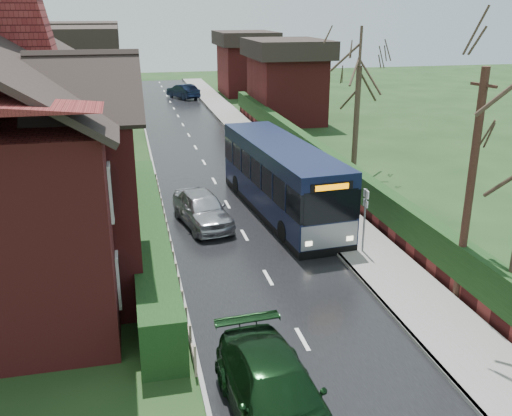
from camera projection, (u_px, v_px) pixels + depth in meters
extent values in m
plane|color=#2A481F|center=(283.00, 306.00, 17.95)|extent=(140.00, 140.00, 0.00)
cube|color=black|center=(227.00, 205.00, 27.14)|extent=(6.00, 100.00, 0.02)
cube|color=slate|center=(312.00, 197.00, 28.02)|extent=(2.50, 100.00, 0.14)
cube|color=gray|center=(289.00, 199.00, 27.77)|extent=(0.12, 100.00, 0.14)
cube|color=gray|center=(163.00, 208.00, 26.49)|extent=(0.12, 100.00, 0.10)
cube|color=black|center=(149.00, 235.00, 21.46)|extent=(1.20, 16.00, 1.60)
cube|color=maroon|center=(342.00, 190.00, 28.27)|extent=(0.30, 50.00, 0.60)
cube|color=black|center=(343.00, 173.00, 27.97)|extent=(0.60, 50.00, 1.20)
cube|color=maroon|center=(97.00, 209.00, 17.64)|extent=(2.50, 4.00, 6.00)
cube|color=silver|center=(118.00, 276.00, 16.38)|extent=(0.08, 1.20, 1.60)
cube|color=black|center=(120.00, 275.00, 16.38)|extent=(0.03, 0.95, 1.35)
cube|color=silver|center=(111.00, 189.00, 15.51)|extent=(0.08, 1.20, 1.60)
cube|color=black|center=(112.00, 189.00, 15.52)|extent=(0.03, 0.95, 1.35)
cube|color=silver|center=(118.00, 226.00, 20.06)|extent=(0.08, 1.20, 1.60)
cube|color=black|center=(119.00, 226.00, 20.06)|extent=(0.03, 0.95, 1.35)
cube|color=silver|center=(112.00, 155.00, 19.19)|extent=(0.08, 1.20, 1.60)
cube|color=black|center=(113.00, 154.00, 19.20)|extent=(0.03, 0.95, 1.35)
cube|color=silver|center=(118.00, 192.00, 23.73)|extent=(0.08, 1.20, 1.60)
cube|color=black|center=(119.00, 192.00, 23.74)|extent=(0.03, 0.95, 1.35)
cube|color=silver|center=(113.00, 131.00, 22.87)|extent=(0.08, 1.20, 1.60)
cube|color=black|center=(114.00, 131.00, 22.87)|extent=(0.03, 0.95, 1.35)
cube|color=silver|center=(118.00, 176.00, 26.03)|extent=(0.08, 1.20, 1.60)
cube|color=black|center=(119.00, 176.00, 26.04)|extent=(0.03, 0.95, 1.35)
cube|color=silver|center=(113.00, 120.00, 25.16)|extent=(0.08, 1.20, 1.60)
cube|color=black|center=(114.00, 120.00, 25.17)|extent=(0.03, 0.95, 1.35)
cube|color=#0E1533|center=(281.00, 194.00, 25.87)|extent=(3.28, 10.67, 1.09)
cube|color=black|center=(281.00, 170.00, 25.49)|extent=(3.30, 10.67, 1.15)
cube|color=#0E1533|center=(281.00, 151.00, 25.20)|extent=(3.28, 10.67, 0.63)
cube|color=black|center=(281.00, 209.00, 26.10)|extent=(3.28, 10.67, 0.33)
cube|color=gray|center=(329.00, 236.00, 21.20)|extent=(2.29, 0.32, 0.96)
cube|color=black|center=(331.00, 207.00, 20.79)|extent=(2.15, 0.26, 1.24)
cube|color=black|center=(332.00, 187.00, 20.54)|extent=(1.67, 0.22, 0.33)
cube|color=#FF8C00|center=(332.00, 187.00, 20.50)|extent=(1.31, 0.15, 0.21)
cube|color=black|center=(328.00, 252.00, 21.41)|extent=(2.34, 0.34, 0.29)
cube|color=#FFF2CC|center=(309.00, 244.00, 20.97)|extent=(0.27, 0.07, 0.17)
cube|color=#FFF2CC|center=(350.00, 238.00, 21.45)|extent=(0.27, 0.07, 0.17)
cylinder|color=black|center=(284.00, 231.00, 22.68)|extent=(0.35, 0.94, 0.92)
cylinder|color=black|center=(334.00, 225.00, 23.30)|extent=(0.35, 0.94, 0.92)
cylinder|color=black|center=(238.00, 184.00, 28.71)|extent=(0.35, 0.94, 0.92)
cylinder|color=black|center=(278.00, 181.00, 29.34)|extent=(0.35, 0.94, 0.92)
imported|color=#B3B1B6|center=(202.00, 208.00, 24.41)|extent=(2.52, 4.60, 1.48)
imported|color=black|center=(276.00, 394.00, 12.72)|extent=(2.34, 5.09, 1.44)
imported|color=black|center=(183.00, 91.00, 58.64)|extent=(3.24, 4.67, 1.46)
cylinder|color=slate|center=(364.00, 222.00, 21.30)|extent=(0.07, 0.07, 2.60)
cube|color=white|center=(366.00, 194.00, 20.92)|extent=(0.06, 0.39, 0.30)
cube|color=white|center=(366.00, 203.00, 21.05)|extent=(0.05, 0.35, 0.26)
cylinder|color=#331E16|center=(470.00, 190.00, 17.30)|extent=(0.25, 0.25, 7.31)
cube|color=#331E16|center=(484.00, 85.00, 16.26)|extent=(0.29, 0.93, 0.08)
cylinder|color=#3C2D23|center=(356.00, 119.00, 32.00)|extent=(0.32, 0.32, 5.89)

